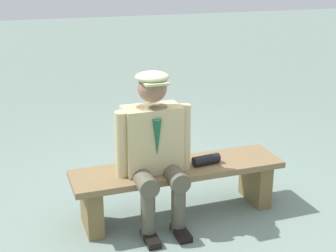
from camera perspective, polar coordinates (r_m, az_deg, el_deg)
ground_plane at (r=4.01m, az=1.19°, el=-10.42°), size 30.00×30.00×0.00m
bench at (r=3.87m, az=1.22°, el=-6.56°), size 1.71×0.43×0.43m
seated_man at (r=3.61m, az=-1.64°, el=-2.30°), size 0.60×0.57×1.22m
rolled_magazine at (r=3.85m, az=4.59°, el=-4.05°), size 0.24×0.10×0.08m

